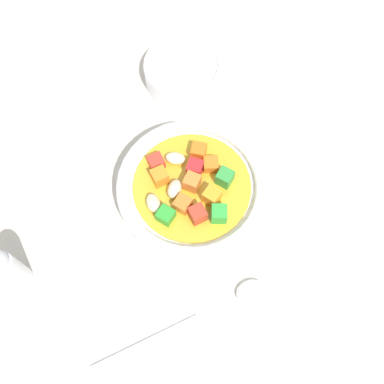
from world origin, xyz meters
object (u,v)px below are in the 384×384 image
side_bowl_small (184,71)px  pepper_shaker (8,269)px  spoon (204,313)px  soup_bowl_main (192,191)px

side_bowl_small → pepper_shaker: 33.29cm
spoon → pepper_shaker: size_ratio=1.99×
soup_bowl_main → side_bowl_small: (-17.39, -4.42, -0.84)cm
spoon → pepper_shaker: pepper_shaker is taller
soup_bowl_main → pepper_shaker: pepper_shaker is taller
soup_bowl_main → spoon: size_ratio=0.99×
soup_bowl_main → spoon: 13.95cm
spoon → side_bowl_small: size_ratio=1.65×
soup_bowl_main → spoon: soup_bowl_main is taller
soup_bowl_main → spoon: (13.21, 3.90, -2.21)cm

